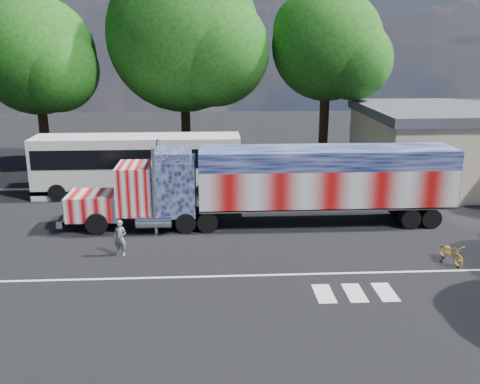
{
  "coord_description": "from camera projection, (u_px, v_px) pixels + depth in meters",
  "views": [
    {
      "loc": [
        -1.48,
        -23.27,
        9.38
      ],
      "look_at": [
        0.0,
        3.0,
        1.9
      ],
      "focal_mm": 40.0,
      "sensor_mm": 36.0,
      "label": 1
    }
  ],
  "objects": [
    {
      "name": "ground",
      "position": [
        244.0,
        248.0,
        25.0
      ],
      "size": [
        100.0,
        100.0,
        0.0
      ],
      "primitive_type": "plane",
      "color": "black"
    },
    {
      "name": "tree_nw_a",
      "position": [
        38.0,
        56.0,
        38.13
      ],
      "size": [
        8.8,
        8.38,
        12.52
      ],
      "color": "black",
      "rests_on": "ground"
    },
    {
      "name": "woman",
      "position": [
        120.0,
        238.0,
        24.02
      ],
      "size": [
        0.69,
        0.55,
        1.65
      ],
      "primitive_type": "imported",
      "rotation": [
        0.0,
        0.0,
        -0.28
      ],
      "color": "slate",
      "rests_on": "ground"
    },
    {
      "name": "tree_n_mid",
      "position": [
        186.0,
        36.0,
        38.91
      ],
      "size": [
        11.73,
        11.18,
        15.36
      ],
      "color": "black",
      "rests_on": "ground"
    },
    {
      "name": "coach_bus",
      "position": [
        138.0,
        164.0,
        33.37
      ],
      "size": [
        12.73,
        2.96,
        3.7
      ],
      "color": "silver",
      "rests_on": "ground"
    },
    {
      "name": "tree_ne_a",
      "position": [
        329.0,
        46.0,
        38.48
      ],
      "size": [
        8.44,
        8.04,
        13.11
      ],
      "color": "black",
      "rests_on": "ground"
    },
    {
      "name": "lane_markings",
      "position": [
        292.0,
        283.0,
        21.47
      ],
      "size": [
        30.0,
        2.67,
        0.01
      ],
      "color": "silver",
      "rests_on": "ground"
    },
    {
      "name": "bicycle",
      "position": [
        452.0,
        253.0,
        23.37
      ],
      "size": [
        0.85,
        1.71,
        0.86
      ],
      "primitive_type": "imported",
      "rotation": [
        0.0,
        0.0,
        0.18
      ],
      "color": "gold",
      "rests_on": "ground"
    },
    {
      "name": "semi_truck",
      "position": [
        278.0,
        183.0,
        27.81
      ],
      "size": [
        20.39,
        3.22,
        4.35
      ],
      "color": "black",
      "rests_on": "ground"
    }
  ]
}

